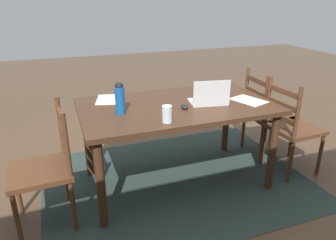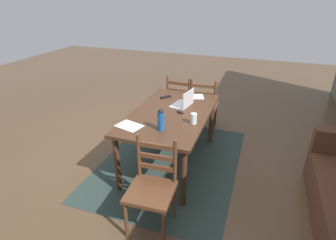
% 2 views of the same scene
% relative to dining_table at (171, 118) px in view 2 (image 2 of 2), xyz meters
% --- Properties ---
extents(ground_plane, '(14.00, 14.00, 0.00)m').
position_rel_dining_table_xyz_m(ground_plane, '(0.00, 0.00, -0.69)').
color(ground_plane, brown).
extents(area_rug, '(2.44, 1.83, 0.01)m').
position_rel_dining_table_xyz_m(area_rug, '(0.00, 0.00, -0.68)').
color(area_rug, '#283833').
rests_on(area_rug, ground).
extents(dining_table, '(1.67, 0.97, 0.78)m').
position_rel_dining_table_xyz_m(dining_table, '(0.00, 0.00, 0.00)').
color(dining_table, '#422819').
rests_on(dining_table, ground).
extents(chair_left_near, '(0.47, 0.47, 0.95)m').
position_rel_dining_table_xyz_m(chair_left_near, '(-1.13, -0.20, -0.22)').
color(chair_left_near, '#56331E').
rests_on(chair_left_near, ground).
extents(chair_right_far, '(0.47, 0.47, 0.95)m').
position_rel_dining_table_xyz_m(chair_right_far, '(1.13, 0.19, -0.22)').
color(chair_right_far, '#56331E').
rests_on(chair_right_far, ground).
extents(chair_left_far, '(0.47, 0.47, 0.95)m').
position_rel_dining_table_xyz_m(chair_left_far, '(-1.13, 0.20, -0.22)').
color(chair_left_far, '#56331E').
rests_on(chair_left_far, ground).
extents(laptop, '(0.35, 0.27, 0.23)m').
position_rel_dining_table_xyz_m(laptop, '(-0.26, 0.10, 0.15)').
color(laptop, silver).
rests_on(laptop, dining_table).
extents(water_bottle, '(0.08, 0.08, 0.26)m').
position_rel_dining_table_xyz_m(water_bottle, '(0.51, 0.06, 0.22)').
color(water_bottle, '#145199').
rests_on(water_bottle, dining_table).
extents(drinking_glass, '(0.08, 0.08, 0.13)m').
position_rel_dining_table_xyz_m(drinking_glass, '(0.22, 0.36, 0.15)').
color(drinking_glass, silver).
rests_on(drinking_glass, dining_table).
extents(computer_mouse, '(0.08, 0.11, 0.03)m').
position_rel_dining_table_xyz_m(computer_mouse, '(-0.02, 0.12, 0.11)').
color(computer_mouse, black).
rests_on(computer_mouse, dining_table).
extents(tv_remote, '(0.16, 0.14, 0.02)m').
position_rel_dining_table_xyz_m(tv_remote, '(-0.47, -0.25, 0.10)').
color(tv_remote, black).
rests_on(tv_remote, dining_table).
extents(paper_stack_left, '(0.30, 0.35, 0.00)m').
position_rel_dining_table_xyz_m(paper_stack_left, '(-0.65, 0.13, 0.09)').
color(paper_stack_left, white).
rests_on(paper_stack_left, dining_table).
extents(paper_stack_right, '(0.28, 0.34, 0.00)m').
position_rel_dining_table_xyz_m(paper_stack_right, '(0.54, -0.33, 0.09)').
color(paper_stack_right, white).
rests_on(paper_stack_right, dining_table).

